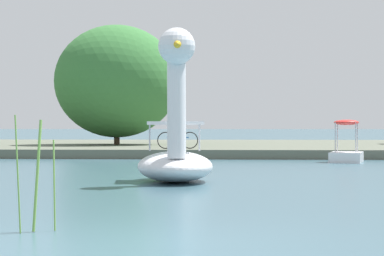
{
  "coord_description": "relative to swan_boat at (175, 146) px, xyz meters",
  "views": [
    {
      "loc": [
        1.34,
        -8.65,
        1.33
      ],
      "look_at": [
        -0.21,
        14.78,
        1.27
      ],
      "focal_mm": 74.58,
      "sensor_mm": 36.0,
      "label": 1
    }
  ],
  "objects": [
    {
      "name": "bicycle_parked",
      "position": [
        -1.16,
        14.52,
        -0.11
      ],
      "size": [
        1.7,
        0.49,
        0.73
      ],
      "color": "black",
      "rests_on": "shore_bank_far"
    },
    {
      "name": "shore_bank_far",
      "position": [
        0.3,
        24.91,
        -0.66
      ],
      "size": [
        158.07,
        23.86,
        0.38
      ],
      "primitive_type": "cube",
      "color": "#5B6051",
      "rests_on": "ground_plane"
    },
    {
      "name": "tree_willow_overhanging",
      "position": [
        -4.9,
        21.68,
        2.77
      ],
      "size": [
        8.62,
        8.53,
        6.13
      ],
      "color": "#423323",
      "rests_on": "shore_bank_far"
    },
    {
      "name": "swan_boat",
      "position": [
        0.0,
        0.0,
        0.0
      ],
      "size": [
        2.18,
        3.54,
        3.54
      ],
      "color": "white",
      "rests_on": "ground_plane"
    },
    {
      "name": "ground_plane",
      "position": [
        0.3,
        -10.09,
        -0.85
      ],
      "size": [
        685.25,
        685.25,
        0.0
      ],
      "primitive_type": "plane",
      "color": "#385966"
    },
    {
      "name": "pedal_boat_red",
      "position": [
        5.38,
        10.91,
        -0.42
      ],
      "size": [
        1.49,
        2.06,
        1.57
      ],
      "color": "white",
      "rests_on": "ground_plane"
    }
  ]
}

